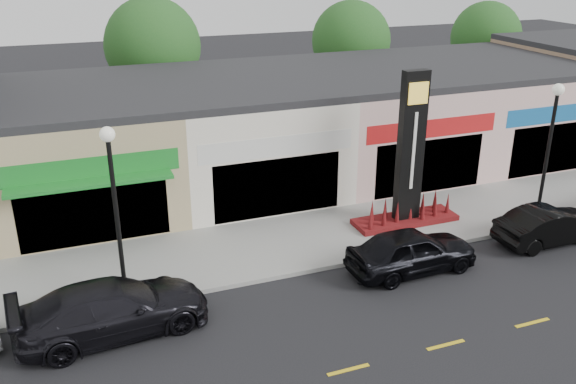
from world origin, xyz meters
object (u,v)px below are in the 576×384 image
(car_black_sedan, at_px, (412,251))
(lamp_east_near, at_px, (550,140))
(car_black_conv, at_px, (550,225))
(pylon_sign, at_px, (409,171))
(lamp_west_near, at_px, (115,198))
(car_dark_sedan, at_px, (113,309))

(car_black_sedan, bearing_deg, lamp_east_near, -78.61)
(lamp_east_near, relative_size, car_black_sedan, 1.22)
(lamp_east_near, relative_size, car_black_conv, 1.30)
(car_black_conv, bearing_deg, lamp_east_near, -28.76)
(pylon_sign, bearing_deg, car_black_sedan, -118.13)
(lamp_east_near, bearing_deg, lamp_west_near, 180.00)
(pylon_sign, height_order, car_black_conv, pylon_sign)
(pylon_sign, distance_m, car_dark_sedan, 12.06)
(car_black_conv, bearing_deg, car_black_sedan, 89.81)
(car_black_sedan, bearing_deg, pylon_sign, -29.56)
(lamp_east_near, bearing_deg, car_black_conv, -118.20)
(lamp_east_near, bearing_deg, car_black_sedan, -167.18)
(lamp_west_near, bearing_deg, pylon_sign, 8.77)
(pylon_sign, xyz_separation_m, car_black_sedan, (-1.73, -3.23, -1.51))
(car_black_sedan, relative_size, car_black_conv, 1.07)
(lamp_east_near, height_order, car_black_sedan, lamp_east_near)
(car_dark_sedan, height_order, car_black_sedan, car_dark_sedan)
(car_black_sedan, bearing_deg, car_black_conv, -91.07)
(pylon_sign, relative_size, car_black_sedan, 1.34)
(car_dark_sedan, distance_m, car_black_conv, 15.71)
(lamp_west_near, relative_size, pylon_sign, 0.91)
(lamp_west_near, relative_size, car_black_conv, 1.30)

